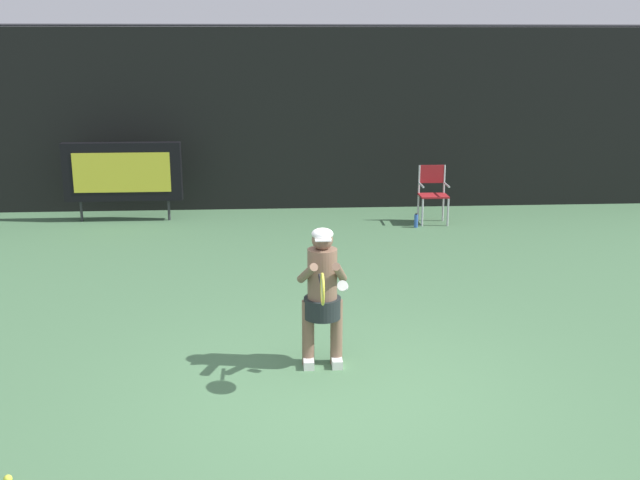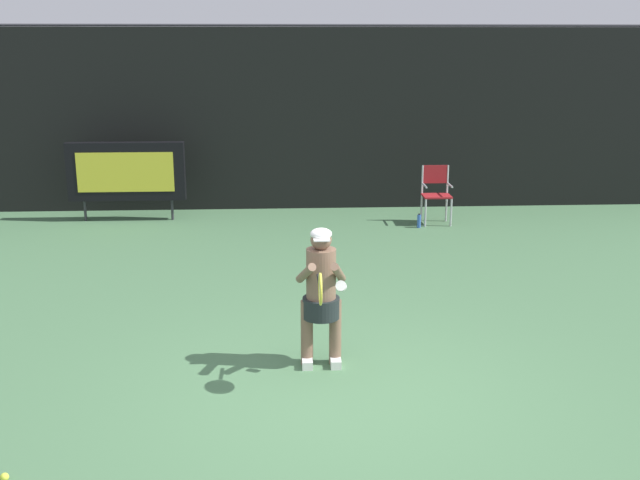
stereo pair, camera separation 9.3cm
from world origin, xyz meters
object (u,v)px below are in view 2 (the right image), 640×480
(water_bottle, at_px, (419,221))
(tennis_racket, at_px, (320,288))
(umpire_chair, at_px, (436,191))
(scoreboard, at_px, (126,172))
(tennis_player, at_px, (321,291))
(tennis_ball_loose, at_px, (4,477))

(water_bottle, bearing_deg, tennis_racket, -108.42)
(tennis_racket, bearing_deg, umpire_chair, 59.12)
(scoreboard, xyz_separation_m, tennis_racket, (3.26, -7.47, 0.12))
(tennis_player, bearing_deg, scoreboard, 115.78)
(tennis_player, relative_size, tennis_ball_loose, 21.96)
(tennis_player, distance_m, tennis_racket, 0.68)
(water_bottle, bearing_deg, tennis_player, -109.85)
(tennis_player, height_order, tennis_racket, tennis_player)
(scoreboard, height_order, tennis_racket, scoreboard)
(scoreboard, height_order, water_bottle, scoreboard)
(tennis_ball_loose, bearing_deg, scoreboard, 94.47)
(water_bottle, xyz_separation_m, tennis_player, (-2.15, -5.95, 0.70))
(umpire_chair, relative_size, water_bottle, 4.08)
(umpire_chair, height_order, tennis_racket, tennis_racket)
(tennis_racket, bearing_deg, water_bottle, 60.99)
(umpire_chair, xyz_separation_m, water_bottle, (-0.37, -0.35, -0.50))
(tennis_racket, bearing_deg, tennis_ball_loose, -161.38)
(umpire_chair, bearing_deg, tennis_ball_loose, -121.50)
(scoreboard, relative_size, tennis_racket, 3.65)
(scoreboard, relative_size, umpire_chair, 2.04)
(tennis_player, relative_size, tennis_racket, 2.48)
(umpire_chair, height_order, water_bottle, umpire_chair)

